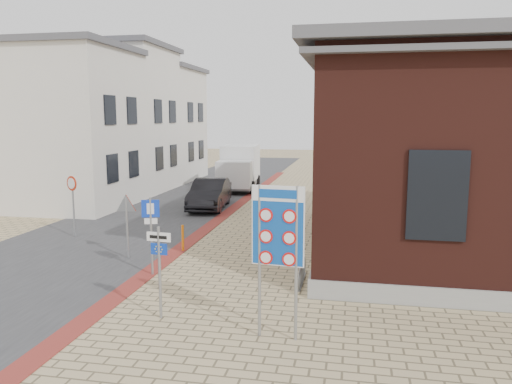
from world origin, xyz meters
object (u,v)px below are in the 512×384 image
Objects in this scene: box_truck at (239,167)px; essen_sign at (159,259)px; sedan at (210,194)px; border_sign at (278,229)px; parking_sign at (151,223)px; bollard at (183,238)px.

box_truck is 20.90m from essen_sign.
sedan is at bearing -94.77° from box_truck.
essen_sign reaches higher than sedan.
border_sign is (5.71, -21.22, 0.92)m from box_truck.
sedan is 10.99m from parking_sign.
border_sign is 1.50× the size of essen_sign.
bollard is at bearing 109.59° from essen_sign.
border_sign is at bearing -55.34° from parking_sign.
essen_sign reaches higher than bollard.
parking_sign is (-4.30, 3.50, -0.79)m from border_sign.
bollard is at bearing -85.87° from sedan.
sedan is 14.16m from essen_sign.
box_truck is at bearing 103.16° from essen_sign.
sedan is 1.40× the size of border_sign.
bollard is at bearing -89.50° from box_truck.
sedan is 6.88m from box_truck.
parking_sign is at bearing -90.00° from bollard.
bollard is at bearing 73.80° from parking_sign.
essen_sign is 0.93× the size of parking_sign.
border_sign is 3.51× the size of bollard.
bollard is (-4.30, 6.23, -1.91)m from border_sign.
essen_sign is 3.32m from parking_sign.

